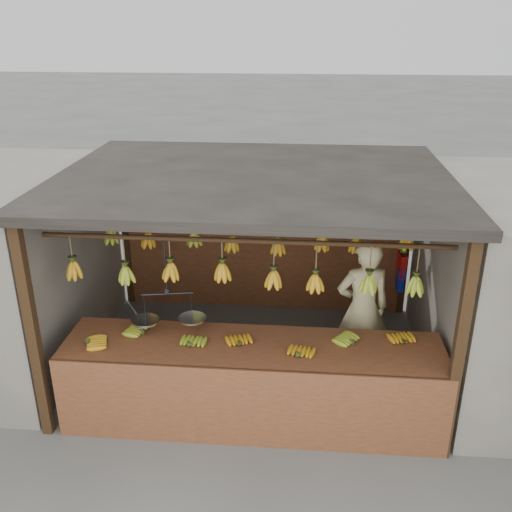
{
  "coord_description": "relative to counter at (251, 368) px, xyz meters",
  "views": [
    {
      "loc": [
        0.56,
        -6.06,
        3.97
      ],
      "look_at": [
        0.0,
        0.3,
        1.3
      ],
      "focal_mm": 40.0,
      "sensor_mm": 36.0,
      "label": 1
    }
  ],
  "objects": [
    {
      "name": "vendor",
      "position": [
        1.19,
        1.11,
        0.14
      ],
      "size": [
        0.69,
        0.52,
        1.71
      ],
      "primitive_type": "imported",
      "rotation": [
        0.0,
        0.0,
        3.33
      ],
      "color": "beige",
      "rests_on": "ground"
    },
    {
      "name": "stall",
      "position": [
        -0.08,
        1.57,
        1.25
      ],
      "size": [
        4.3,
        3.3,
        2.4
      ],
      "color": "black",
      "rests_on": "ground"
    },
    {
      "name": "hanging_bananas",
      "position": [
        -0.09,
        1.24,
        0.9
      ],
      "size": [
        3.59,
        2.22,
        0.4
      ],
      "color": "#C68715",
      "rests_on": "ground"
    },
    {
      "name": "balance_scale",
      "position": [
        -0.87,
        0.24,
        0.43
      ],
      "size": [
        0.75,
        0.37,
        0.91
      ],
      "color": "black",
      "rests_on": "ground"
    },
    {
      "name": "bag_bundles",
      "position": [
        1.86,
        2.59,
        0.28
      ],
      "size": [
        0.08,
        0.26,
        1.13
      ],
      "color": "yellow",
      "rests_on": "ground"
    },
    {
      "name": "ground",
      "position": [
        -0.08,
        1.24,
        -0.72
      ],
      "size": [
        80.0,
        80.0,
        0.0
      ],
      "primitive_type": "plane",
      "color": "#5B5B57"
    },
    {
      "name": "counter",
      "position": [
        0.0,
        0.0,
        0.0
      ],
      "size": [
        3.89,
        0.88,
        0.96
      ],
      "color": "brown",
      "rests_on": "ground"
    }
  ]
}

